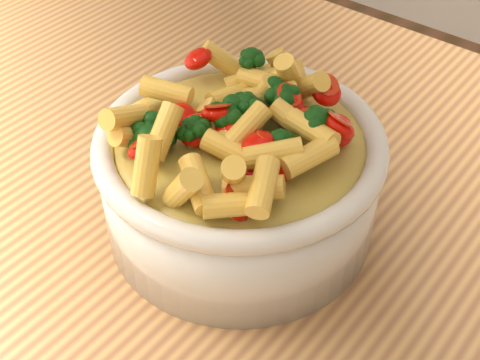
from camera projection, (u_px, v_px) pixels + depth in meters
The scene contains 3 objects.
table at pixel (169, 256), 0.69m from camera, with size 1.20×0.80×0.90m.
serving_bowl at pixel (240, 179), 0.55m from camera, with size 0.23×0.23×0.10m.
pasta_salad at pixel (240, 118), 0.51m from camera, with size 0.18×0.18×0.04m.
Camera 1 is at (0.34, -0.32, 1.32)m, focal length 50.00 mm.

